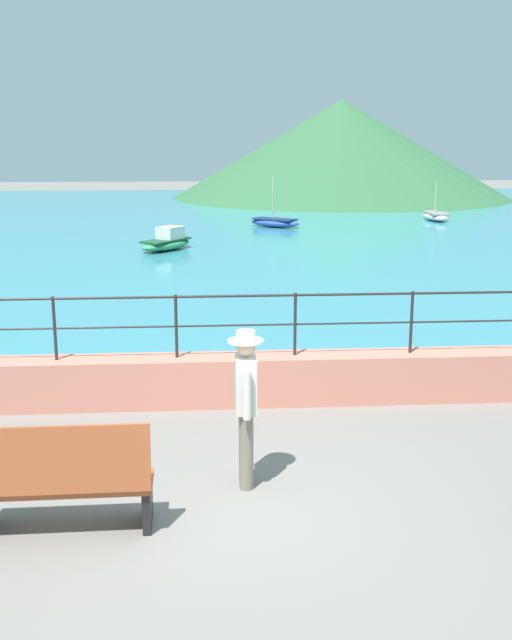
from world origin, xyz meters
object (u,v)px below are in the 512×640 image
(boat_3, at_px, (435,216))
(boat_5, at_px, (167,242))
(boat_0, at_px, (275,222))
(bench_main, at_px, (62,479))
(person_walking, at_px, (246,401))

(boat_3, bearing_deg, boat_5, -144.33)
(boat_0, distance_m, boat_5, 7.64)
(boat_3, relative_size, boat_5, 0.96)
(boat_3, bearing_deg, bench_main, -113.96)
(person_walking, bearing_deg, boat_0, 83.74)
(boat_3, bearing_deg, person_walking, -111.33)
(bench_main, bearing_deg, boat_0, 79.89)
(person_walking, bearing_deg, boat_3, 68.67)
(boat_0, xyz_separation_m, boat_3, (7.55, 2.12, -0.00))
(bench_main, height_order, boat_5, bench_main)
(boat_3, xyz_separation_m, boat_5, (-11.79, -8.47, 0.07))
(person_walking, height_order, boat_3, boat_3)
(boat_0, bearing_deg, person_walking, -96.26)
(bench_main, bearing_deg, boat_3, 66.04)
(bench_main, relative_size, boat_0, 0.72)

